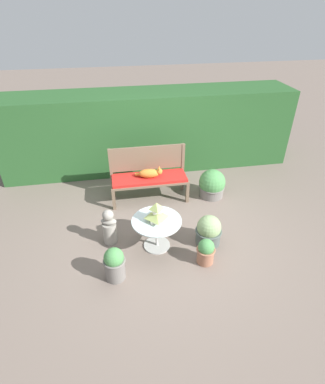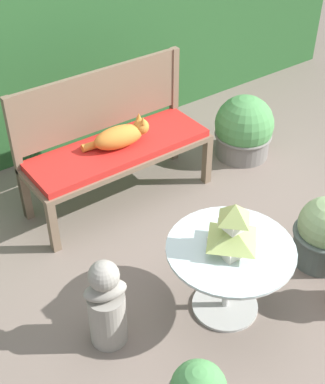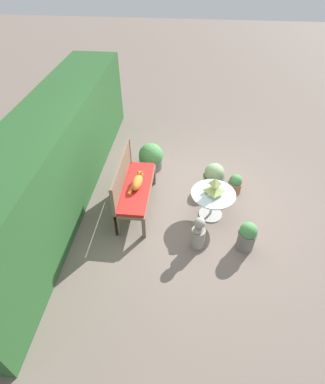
{
  "view_description": "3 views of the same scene",
  "coord_description": "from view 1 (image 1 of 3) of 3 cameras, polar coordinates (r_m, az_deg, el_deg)",
  "views": [
    {
      "loc": [
        -0.82,
        -3.85,
        3.4
      ],
      "look_at": [
        -0.07,
        0.44,
        0.56
      ],
      "focal_mm": 28.0,
      "sensor_mm": 36.0,
      "label": 1
    },
    {
      "loc": [
        -1.97,
        -1.9,
        2.71
      ],
      "look_at": [
        -0.33,
        0.35,
        0.57
      ],
      "focal_mm": 50.0,
      "sensor_mm": 36.0,
      "label": 2
    },
    {
      "loc": [
        -4.18,
        0.21,
        3.98
      ],
      "look_at": [
        -0.18,
        0.62,
        0.38
      ],
      "focal_mm": 28.0,
      "sensor_mm": 36.0,
      "label": 3
    }
  ],
  "objects": [
    {
      "name": "ground",
      "position": [
        5.2,
        1.58,
        -7.71
      ],
      "size": [
        30.0,
        30.0,
        0.0
      ],
      "primitive_type": "plane",
      "color": "#75665B"
    },
    {
      "name": "foliage_hedge_back",
      "position": [
        6.96,
        -2.57,
        11.7
      ],
      "size": [
        6.4,
        1.09,
        1.72
      ],
      "primitive_type": "cube",
      "color": "#285628",
      "rests_on": "ground"
    },
    {
      "name": "garden_bench",
      "position": [
        5.78,
        -2.52,
        2.32
      ],
      "size": [
        1.48,
        0.52,
        0.51
      ],
      "color": "brown",
      "rests_on": "ground"
    },
    {
      "name": "bench_backrest",
      "position": [
        5.85,
        -2.91,
        5.99
      ],
      "size": [
        1.48,
        0.06,
        1.04
      ],
      "color": "brown",
      "rests_on": "ground"
    },
    {
      "name": "cat",
      "position": [
        5.69,
        -2.38,
        3.62
      ],
      "size": [
        0.52,
        0.24,
        0.22
      ],
      "rotation": [
        0.0,
        0.0,
        -0.11
      ],
      "color": "orange",
      "rests_on": "garden_bench"
    },
    {
      "name": "patio_table",
      "position": [
        4.68,
        -1.12,
        -6.46
      ],
      "size": [
        0.78,
        0.78,
        0.52
      ],
      "color": "#B7B7B2",
      "rests_on": "ground"
    },
    {
      "name": "pagoda_birdhouse",
      "position": [
        4.53,
        -1.16,
        -4.03
      ],
      "size": [
        0.28,
        0.28,
        0.33
      ],
      "color": "silver",
      "rests_on": "patio_table"
    },
    {
      "name": "garden_bust",
      "position": [
        4.92,
        -10.08,
        -6.71
      ],
      "size": [
        0.28,
        0.22,
        0.63
      ],
      "rotation": [
        0.0,
        0.0,
        -0.28
      ],
      "color": "gray",
      "rests_on": "ground"
    },
    {
      "name": "potted_plant_table_far",
      "position": [
        6.06,
        9.39,
        1.4
      ],
      "size": [
        0.52,
        0.52,
        0.57
      ],
      "color": "slate",
      "rests_on": "ground"
    },
    {
      "name": "potted_plant_table_near",
      "position": [
        4.35,
        -9.12,
        -13.31
      ],
      "size": [
        0.32,
        0.32,
        0.53
      ],
      "color": "slate",
      "rests_on": "ground"
    },
    {
      "name": "potted_plant_bench_right",
      "position": [
        4.91,
        8.78,
        -7.31
      ],
      "size": [
        0.43,
        0.43,
        0.51
      ],
      "color": "#4C5651",
      "rests_on": "ground"
    },
    {
      "name": "potted_plant_bench_left",
      "position": [
        4.61,
        8.25,
        -11.11
      ],
      "size": [
        0.29,
        0.29,
        0.42
      ],
      "color": "#9E664C",
      "rests_on": "ground"
    }
  ]
}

